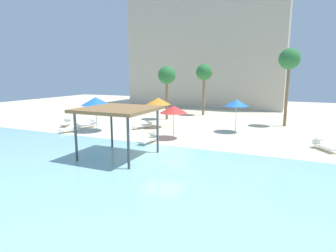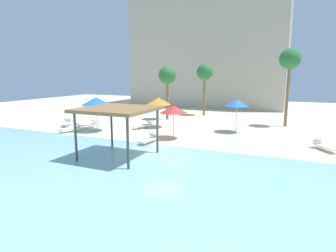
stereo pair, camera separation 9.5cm
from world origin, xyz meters
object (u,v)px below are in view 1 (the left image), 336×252
lounge_chair_6 (324,145)px  palm_tree_0 (204,73)px  shade_pavilion (118,111)px  lounge_chair_1 (149,139)px  lounge_chair_0 (71,128)px  palm_tree_1 (167,76)px  beach_umbrella_blue_2 (96,101)px  beach_umbrella_red_0 (173,109)px  lounge_chair_5 (87,124)px  palm_tree_2 (289,61)px  beach_umbrella_orange_1 (158,101)px  beach_umbrella_blue_3 (237,103)px  lounge_chair_3 (66,123)px  lounge_chair_2 (143,125)px

lounge_chair_6 → palm_tree_0: 17.55m
shade_pavilion → lounge_chair_1: size_ratio=2.11×
shade_pavilion → lounge_chair_0: 9.50m
palm_tree_0 → palm_tree_1: (-2.71, -4.72, -0.33)m
lounge_chair_0 → beach_umbrella_blue_2: bearing=148.0°
beach_umbrella_red_0 → lounge_chair_5: bearing=174.6°
shade_pavilion → lounge_chair_0: bearing=149.6°
lounge_chair_1 → lounge_chair_5: same height
lounge_chair_1 → palm_tree_1: size_ratio=0.34×
lounge_chair_5 → palm_tree_2: bearing=146.1°
shade_pavilion → beach_umbrella_orange_1: shade_pavilion is taller
shade_pavilion → beach_umbrella_red_0: (1.00, 5.88, -0.51)m
beach_umbrella_blue_3 → lounge_chair_1: bearing=-127.1°
beach_umbrella_orange_1 → lounge_chair_6: (13.30, -2.85, -2.10)m
palm_tree_2 → lounge_chair_5: bearing=-153.7°
beach_umbrella_red_0 → lounge_chair_0: bearing=-172.1°
lounge_chair_0 → lounge_chair_5: (-0.02, 2.08, 0.00)m
beach_umbrella_red_0 → lounge_chair_3: beach_umbrella_red_0 is taller
lounge_chair_2 → lounge_chair_5: 5.20m
lounge_chair_0 → lounge_chair_3: bearing=-103.9°
lounge_chair_3 → lounge_chair_5: size_ratio=1.00×
lounge_chair_0 → lounge_chair_5: 2.08m
beach_umbrella_orange_1 → lounge_chair_5: bearing=-154.0°
lounge_chair_6 → beach_umbrella_blue_2: bearing=-120.5°
beach_umbrella_blue_3 → palm_tree_0: bearing=122.2°
lounge_chair_1 → lounge_chair_3: size_ratio=0.99×
beach_umbrella_red_0 → palm_tree_1: 9.63m
lounge_chair_0 → palm_tree_0: palm_tree_0 is taller
lounge_chair_0 → palm_tree_1: 11.46m
palm_tree_0 → palm_tree_2: size_ratio=0.84×
beach_umbrella_orange_1 → lounge_chair_1: size_ratio=1.42×
shade_pavilion → beach_umbrella_red_0: 5.98m
shade_pavilion → lounge_chair_1: (0.01, 3.74, -2.43)m
lounge_chair_0 → palm_tree_2: (16.59, 10.28, 5.70)m
beach_umbrella_blue_3 → lounge_chair_5: bearing=-164.8°
beach_umbrella_blue_3 → palm_tree_2: bearing=51.4°
shade_pavilion → palm_tree_0: 19.03m
lounge_chair_5 → palm_tree_1: 9.81m
beach_umbrella_red_0 → beach_umbrella_orange_1: size_ratio=0.92×
shade_pavilion → beach_umbrella_blue_3: (4.91, 10.23, -0.27)m
beach_umbrella_red_0 → lounge_chair_1: 3.04m
lounge_chair_5 → palm_tree_0: size_ratio=0.32×
beach_umbrella_orange_1 → beach_umbrella_blue_2: 5.56m
palm_tree_1 → palm_tree_2: (11.91, 0.75, 1.38)m
beach_umbrella_red_0 → palm_tree_1: size_ratio=0.44×
beach_umbrella_red_0 → lounge_chair_0: 9.21m
beach_umbrella_orange_1 → beach_umbrella_blue_3: (6.98, 0.63, 0.06)m
shade_pavilion → palm_tree_2: bearing=59.9°
shade_pavilion → lounge_chair_0: (-7.92, 4.64, -2.43)m
lounge_chair_0 → lounge_chair_2: size_ratio=1.02×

